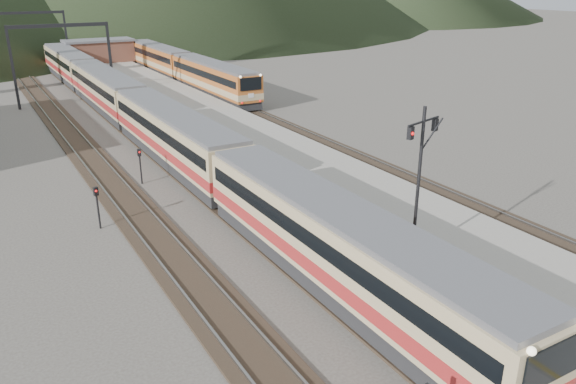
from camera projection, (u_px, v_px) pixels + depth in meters
track_main at (138, 133)px, 46.78m from camera, size 2.60×200.00×0.23m
track_far at (76, 141)px, 44.44m from camera, size 2.60×200.00×0.23m
track_second at (260, 117)px, 52.16m from camera, size 2.60×200.00×0.23m
platform at (210, 124)px, 47.63m from camera, size 8.00×100.00×1.00m
gantry_near at (61, 49)px, 55.60m from camera, size 9.55×0.25×8.00m
gantry_far at (29, 30)px, 75.81m from camera, size 9.55×0.25×8.00m
station_shed at (99, 50)px, 79.23m from camera, size 9.40×4.40×3.10m
main_train at (135, 109)px, 46.42m from camera, size 2.85×78.17×3.48m
second_train at (183, 69)px, 67.84m from camera, size 2.68×36.60×3.28m
signal_mast at (420, 168)px, 22.64m from camera, size 2.14×0.73×6.49m
short_signal_b at (140, 162)px, 34.87m from camera, size 0.24×0.19×2.27m
short_signal_c at (97, 202)px, 28.56m from camera, size 0.26×0.22×2.27m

